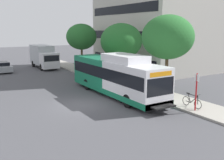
# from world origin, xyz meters

# --- Properties ---
(ground_plane) EXTENTS (120.00, 120.00, 0.00)m
(ground_plane) POSITION_xyz_m (0.00, 8.00, 0.00)
(ground_plane) COLOR #4C4C51
(sidewalk_curb) EXTENTS (3.00, 56.00, 0.14)m
(sidewalk_curb) POSITION_xyz_m (7.00, 6.00, 0.07)
(sidewalk_curb) COLOR #A8A399
(sidewalk_curb) RESTS_ON ground
(transit_bus) EXTENTS (2.58, 12.25, 3.65)m
(transit_bus) POSITION_xyz_m (3.83, 1.14, 1.70)
(transit_bus) COLOR white
(transit_bus) RESTS_ON ground
(bus_stop_sign_pole) EXTENTS (0.10, 0.36, 2.60)m
(bus_stop_sign_pole) POSITION_xyz_m (6.04, -5.71, 1.65)
(bus_stop_sign_pole) COLOR red
(bus_stop_sign_pole) RESTS_ON sidewalk_curb
(bicycle_parked) EXTENTS (0.52, 1.76, 1.02)m
(bicycle_parked) POSITION_xyz_m (6.44, -5.04, 0.56)
(bicycle_parked) COLOR black
(bicycle_parked) RESTS_ON sidewalk_curb
(street_tree_near_stop) EXTENTS (4.44, 4.44, 6.73)m
(street_tree_near_stop) POSITION_xyz_m (7.85, -0.78, 4.97)
(street_tree_near_stop) COLOR #4C3823
(street_tree_near_stop) RESTS_ON sidewalk_curb
(street_tree_mid_block) EXTENTS (4.56, 4.56, 6.14)m
(street_tree_mid_block) POSITION_xyz_m (7.98, 6.61, 4.33)
(street_tree_mid_block) COLOR #4C3823
(street_tree_mid_block) RESTS_ON sidewalk_curb
(street_tree_far_block) EXTENTS (4.21, 4.21, 6.21)m
(street_tree_far_block) POSITION_xyz_m (7.60, 16.10, 4.55)
(street_tree_far_block) COLOR #4C3823
(street_tree_far_block) RESTS_ON sidewalk_curb
(parked_car_far_lane) EXTENTS (1.80, 4.50, 1.33)m
(parked_car_far_lane) POSITION_xyz_m (-2.39, 19.50, 0.66)
(parked_car_far_lane) COLOR #93999E
(parked_car_far_lane) RESTS_ON ground
(box_truck_background) EXTENTS (2.32, 7.01, 3.25)m
(box_truck_background) POSITION_xyz_m (3.38, 20.20, 1.74)
(box_truck_background) COLOR silver
(box_truck_background) RESTS_ON ground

